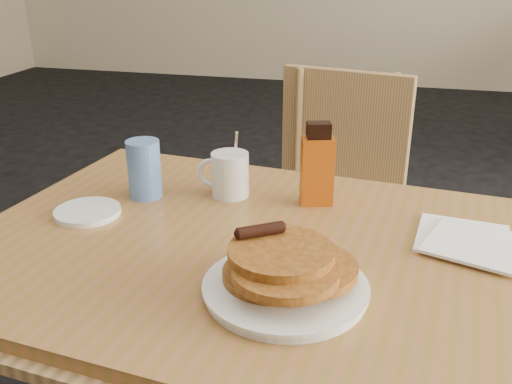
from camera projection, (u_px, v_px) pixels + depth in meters
main_table at (277, 267)px, 1.05m from camera, size 1.27×0.93×0.75m
chair_main_far at (337, 194)px, 1.78m from camera, size 0.49×0.50×0.91m
pancake_plate at (286, 277)px, 0.88m from camera, size 0.26×0.26×0.10m
coffee_mug at (229, 174)px, 1.23m from camera, size 0.12×0.08×0.15m
syrup_bottle at (317, 167)px, 1.18m from camera, size 0.08×0.06×0.18m
napkin_stack at (469, 241)px, 1.04m from camera, size 0.21×0.22×0.01m
blue_tumbler at (144, 169)px, 1.22m from camera, size 0.08×0.08×0.13m
side_saucer at (87, 212)px, 1.16m from camera, size 0.14×0.14×0.01m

